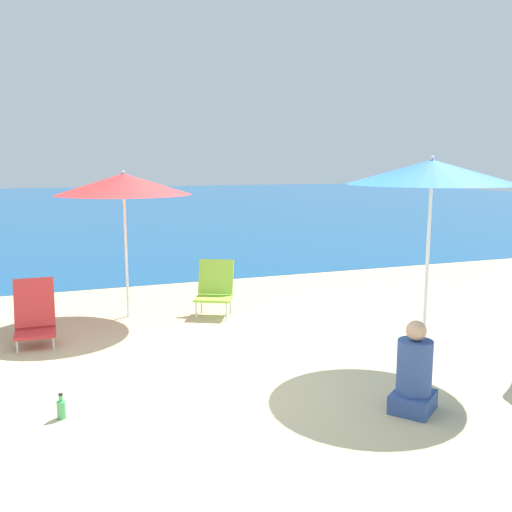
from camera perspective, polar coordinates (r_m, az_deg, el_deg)
The scene contains 8 objects.
ground_plane at distance 5.59m, azimuth -5.06°, elevation -12.82°, with size 60.00×60.00×0.00m, color #C6B284.
sea_water at distance 29.77m, azimuth -17.84°, elevation 4.90°, with size 60.00×40.00×0.01m.
beach_umbrella_red at distance 7.84m, azimuth -13.11°, elevation 7.00°, with size 1.81×1.81×2.00m.
beach_umbrella_blue at distance 6.04m, azimuth 17.17°, elevation 7.99°, with size 1.71×1.71×2.17m.
beach_chair_red at distance 7.17m, azimuth -21.25°, elevation -5.58°, with size 0.46×0.56×0.75m.
beach_chair_lime at distance 7.96m, azimuth -4.14°, elevation -3.12°, with size 0.66×0.67×0.75m.
person_seated_far at distance 5.12m, azimuth 15.53°, elevation -11.38°, with size 0.51×0.50×0.80m.
water_bottle at distance 5.16m, azimuth -18.89°, elevation -14.24°, with size 0.07×0.07×0.22m.
Camera 1 is at (-1.35, -5.00, 2.11)m, focal length 40.00 mm.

